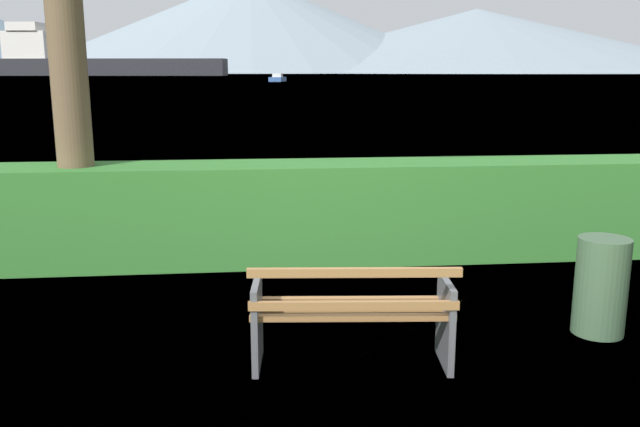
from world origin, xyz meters
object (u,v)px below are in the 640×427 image
Objects in this scene: trash_bin at (601,286)px; fishing_boat_near at (278,79)px; park_bench at (352,315)px; cargo_ship_large at (87,61)px.

fishing_boat_near is (2.25, 127.81, 0.14)m from trash_bin.
trash_bin is at bearing -91.01° from fishing_boat_near.
park_bench is 128.33m from fishing_boat_near.
trash_bin is 0.10× the size of fishing_boat_near.
fishing_boat_near is (4.48, 128.25, 0.14)m from park_bench.
park_bench reaches higher than trash_bin.
trash_bin is 0.01× the size of cargo_ship_large.
park_bench is 0.18× the size of fishing_boat_near.
fishing_boat_near is (69.09, -142.50, -5.09)m from cargo_ship_large.
park_bench is 2.28m from trash_bin.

